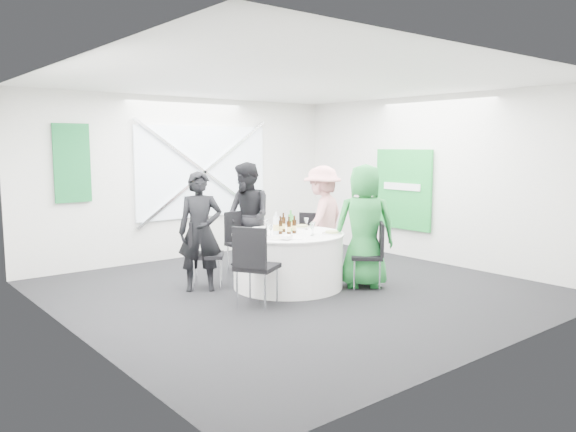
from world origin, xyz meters
TOP-DOWN VIEW (x-y plane):
  - floor at (0.00, 0.00)m, footprint 6.00×6.00m
  - ceiling at (0.00, 0.00)m, footprint 6.00×6.00m
  - wall_back at (0.00, 3.00)m, footprint 6.00×0.00m
  - wall_front at (0.00, -3.00)m, footprint 6.00×0.00m
  - wall_left at (-3.00, 0.00)m, footprint 0.00×6.00m
  - wall_right at (3.00, 0.00)m, footprint 0.00×6.00m
  - window_panel at (0.30, 2.96)m, footprint 2.60×0.03m
  - window_brace_a at (0.30, 2.92)m, footprint 2.63×0.05m
  - window_brace_b at (0.30, 2.92)m, footprint 2.63×0.05m
  - green_banner at (-2.00, 2.95)m, footprint 0.55×0.04m
  - green_sign at (2.94, 0.60)m, footprint 0.05×1.20m
  - banquet_table at (0.00, 0.20)m, footprint 1.56×1.56m
  - chair_back at (-0.03, 1.32)m, footprint 0.45×0.46m
  - chair_back_left at (-0.98, 0.89)m, footprint 0.60×0.60m
  - chair_back_right at (0.97, 0.86)m, footprint 0.57×0.57m
  - chair_front_right at (0.84, -0.62)m, footprint 0.59×0.59m
  - chair_front_left at (-0.98, -0.36)m, footprint 0.63×0.63m
  - person_man_back_left at (-1.04, 0.81)m, footprint 0.71×0.63m
  - person_man_back at (0.10, 1.33)m, footprint 0.53×0.87m
  - person_woman_pink at (1.07, 0.65)m, footprint 1.18×0.88m
  - person_woman_green at (0.82, -0.47)m, footprint 1.00×0.95m
  - plate_back at (0.08, 0.77)m, footprint 0.28×0.28m
  - plate_back_left at (-0.50, 0.51)m, footprint 0.29×0.29m
  - plate_back_right at (0.49, 0.48)m, footprint 0.29×0.29m
  - plate_front_right at (0.43, -0.23)m, footprint 0.28×0.28m
  - plate_front_left at (-0.43, -0.05)m, footprint 0.30×0.30m
  - napkin at (-0.36, -0.22)m, footprint 0.19×0.17m
  - beer_bottle_a at (-0.12, 0.22)m, footprint 0.06×0.06m
  - beer_bottle_b at (0.01, 0.32)m, footprint 0.06×0.06m
  - beer_bottle_c at (0.06, 0.14)m, footprint 0.06×0.06m
  - beer_bottle_d at (-0.08, 0.08)m, footprint 0.06×0.06m
  - green_water_bottle at (0.14, 0.31)m, footprint 0.08×0.08m
  - clear_water_bottle at (-0.21, 0.21)m, footprint 0.08×0.08m
  - wine_glass_a at (0.20, -0.09)m, footprint 0.07×0.07m
  - wine_glass_b at (-0.39, 0.09)m, footprint 0.07×0.07m
  - wine_glass_c at (0.42, 0.29)m, footprint 0.07×0.07m
  - wine_glass_d at (0.11, -0.18)m, footprint 0.07×0.07m
  - wine_glass_e at (0.11, 0.56)m, footprint 0.07×0.07m
  - wine_glass_f at (-0.35, 0.23)m, footprint 0.07×0.07m
  - wine_glass_g at (-0.13, 0.53)m, footprint 0.07×0.07m
  - fork_a at (-0.37, 0.64)m, footprint 0.09×0.13m
  - knife_a at (-0.57, 0.30)m, footprint 0.08×0.14m
  - fork_b at (-0.54, -0.01)m, footprint 0.11×0.13m
  - knife_b at (-0.27, -0.31)m, footprint 0.12×0.12m
  - fork_c at (0.19, 0.74)m, footprint 0.15×0.02m
  - knife_c at (-0.18, 0.75)m, footprint 0.15×0.02m

SIDE VIEW (x-z plane):
  - floor at x=0.00m, z-range 0.00..0.00m
  - banquet_table at x=0.00m, z-range 0.00..0.76m
  - chair_back_right at x=0.97m, z-range 0.08..0.97m
  - chair_front_right at x=0.84m, z-range 0.08..1.00m
  - chair_back_left at x=-0.98m, z-range 0.08..1.03m
  - chair_back at x=-0.03m, z-range 0.08..1.04m
  - chair_front_left at x=-0.98m, z-range 0.09..1.10m
  - fork_a at x=-0.37m, z-range 0.76..0.77m
  - knife_a at x=-0.57m, z-range 0.76..0.77m
  - fork_b at x=-0.54m, z-range 0.76..0.77m
  - knife_b at x=-0.27m, z-range 0.76..0.77m
  - fork_c at x=0.19m, z-range 0.76..0.77m
  - knife_c at x=-0.18m, z-range 0.76..0.77m
  - plate_back at x=0.08m, z-range 0.76..0.77m
  - plate_back_left at x=-0.50m, z-range 0.76..0.77m
  - plate_front_left at x=-0.43m, z-range 0.76..0.78m
  - plate_front_right at x=0.43m, z-range 0.76..0.80m
  - plate_back_right at x=0.49m, z-range 0.76..0.80m
  - napkin at x=-0.36m, z-range 0.78..0.82m
  - person_man_back_left at x=-1.04m, z-range 0.00..1.62m
  - person_woman_pink at x=1.07m, z-range 0.00..1.66m
  - beer_bottle_a at x=-0.12m, z-range 0.73..0.98m
  - beer_bottle_c at x=0.06m, z-range 0.73..0.98m
  - beer_bottle_d at x=-0.08m, z-range 0.73..0.98m
  - person_man_back at x=0.10m, z-range 0.00..1.72m
  - person_woman_green at x=0.82m, z-range 0.00..1.72m
  - beer_bottle_b at x=0.01m, z-range 0.73..1.00m
  - green_water_bottle at x=0.14m, z-range 0.73..1.03m
  - clear_water_bottle at x=-0.21m, z-range 0.73..1.04m
  - wine_glass_a at x=0.20m, z-range 0.80..0.97m
  - wine_glass_b at x=-0.39m, z-range 0.80..0.97m
  - wine_glass_c at x=0.42m, z-range 0.80..0.97m
  - wine_glass_d at x=0.11m, z-range 0.80..0.97m
  - wine_glass_e at x=0.11m, z-range 0.80..0.97m
  - wine_glass_f at x=-0.35m, z-range 0.80..0.97m
  - wine_glass_g at x=-0.13m, z-range 0.80..0.97m
  - green_sign at x=2.94m, z-range 0.50..1.90m
  - wall_back at x=0.00m, z-range -1.60..4.40m
  - wall_front at x=0.00m, z-range -1.60..4.40m
  - wall_left at x=-3.00m, z-range -1.60..4.40m
  - wall_right at x=3.00m, z-range -1.60..4.40m
  - window_panel at x=0.30m, z-range 0.70..2.30m
  - window_brace_a at x=0.30m, z-range 0.58..2.42m
  - window_brace_b at x=0.30m, z-range 0.58..2.42m
  - green_banner at x=-2.00m, z-range 1.10..2.30m
  - ceiling at x=0.00m, z-range 2.80..2.80m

